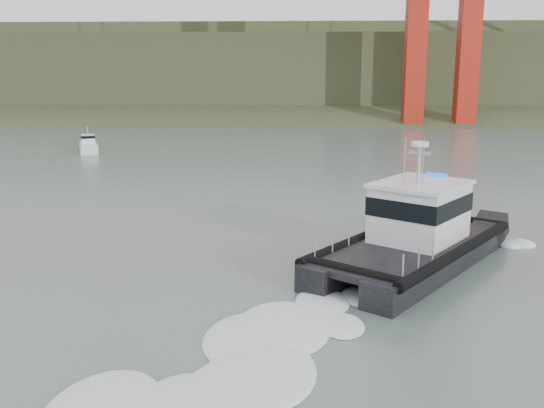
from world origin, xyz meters
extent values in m
plane|color=#4B5955|center=(0.00, 0.00, 0.00)|extent=(400.00, 400.00, 0.00)
cube|color=#374527|center=(0.00, 92.00, 0.00)|extent=(500.00, 44.72, 16.25)
cube|color=#374527|center=(0.00, 120.00, 6.00)|extent=(500.00, 70.00, 18.00)
cube|color=#374527|center=(0.00, 145.00, 11.00)|extent=(500.00, 60.00, 16.00)
cube|color=black|center=(4.47, 6.55, 0.46)|extent=(8.32, 10.67, 1.33)
cube|color=black|center=(6.88, 4.80, 0.46)|extent=(8.32, 10.67, 1.33)
cube|color=black|center=(5.35, 5.23, 0.99)|extent=(9.75, 11.08, 0.28)
cube|color=silver|center=(6.01, 6.12, 2.40)|extent=(5.02, 5.17, 2.54)
cube|color=black|center=(6.01, 6.12, 2.85)|extent=(5.11, 5.26, 0.83)
cube|color=silver|center=(6.01, 6.12, 3.76)|extent=(5.33, 5.47, 0.18)
cylinder|color=#999BA1|center=(5.81, 5.85, 4.66)|extent=(0.18, 0.18, 1.99)
cylinder|color=white|center=(5.81, 5.85, 5.60)|extent=(0.77, 0.77, 0.20)
cube|color=silver|center=(-22.44, 43.37, 0.44)|extent=(3.58, 5.58, 1.06)
cube|color=silver|center=(-22.60, 43.78, 1.33)|extent=(2.09, 2.49, 1.06)
cube|color=black|center=(-22.60, 43.78, 1.68)|extent=(2.15, 2.55, 0.31)
cylinder|color=#999BA1|center=(-22.44, 43.37, 2.30)|extent=(0.07, 0.07, 1.06)
camera|label=1|loc=(0.46, -21.14, 8.85)|focal=40.00mm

